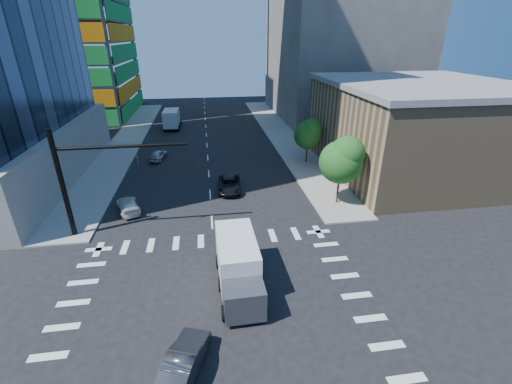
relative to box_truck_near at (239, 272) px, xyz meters
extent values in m
plane|color=black|center=(-1.52, -2.67, -1.48)|extent=(160.00, 160.00, 0.00)
cube|color=silver|center=(-1.52, -2.67, -1.47)|extent=(20.00, 20.00, 0.01)
cube|color=gray|center=(10.98, 37.33, -1.40)|extent=(5.00, 60.00, 0.15)
cube|color=gray|center=(-14.02, 37.33, -1.40)|extent=(5.00, 60.00, 0.15)
cube|color=#907854|center=(23.48, 19.33, 3.52)|extent=(20.00, 22.00, 10.00)
cube|color=slate|center=(23.48, 19.33, 8.82)|extent=(20.50, 22.50, 0.60)
cube|color=#595550|center=(25.48, 52.33, 12.52)|extent=(24.00, 30.00, 28.00)
cylinder|color=black|center=(-13.02, 8.83, 3.17)|extent=(0.40, 0.40, 9.00)
cylinder|color=black|center=(-8.02, 8.83, 6.07)|extent=(10.00, 0.24, 0.24)
imported|color=black|center=(-7.02, 8.83, 4.97)|extent=(0.16, 0.20, 1.00)
cylinder|color=#382316|center=(10.98, 11.33, -0.19)|extent=(0.20, 0.20, 2.27)
sphere|color=#124416|center=(10.98, 11.33, 2.90)|extent=(4.16, 4.16, 4.16)
sphere|color=#347B29|center=(11.38, 11.03, 3.87)|extent=(3.25, 3.25, 3.25)
cylinder|color=#382316|center=(11.28, 23.33, -0.37)|extent=(0.20, 0.20, 1.92)
sphere|color=#124416|center=(11.28, 23.33, 2.25)|extent=(3.52, 3.52, 3.52)
sphere|color=#347B29|center=(11.68, 23.03, 3.07)|extent=(2.75, 2.75, 2.75)
imported|color=black|center=(0.60, 16.06, -0.78)|extent=(2.61, 5.14, 1.39)
imported|color=white|center=(-9.34, 12.72, -0.85)|extent=(3.08, 4.67, 1.26)
imported|color=#B1B2B9|center=(-8.13, 27.51, -0.81)|extent=(2.33, 4.13, 1.33)
imported|color=#434247|center=(-3.35, -5.64, -0.76)|extent=(2.87, 4.60, 1.43)
cube|color=silver|center=(0.00, 0.00, 0.50)|extent=(2.61, 5.27, 2.71)
cube|color=#3F3F47|center=(0.00, 0.00, -0.17)|extent=(2.44, 1.93, 1.98)
cube|color=silver|center=(-7.43, 45.09, 0.52)|extent=(2.65, 5.31, 2.73)
cube|color=#3F3F47|center=(-7.43, 45.09, -0.17)|extent=(2.46, 1.95, 1.99)
camera|label=1|loc=(-1.56, -17.86, 13.95)|focal=24.00mm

